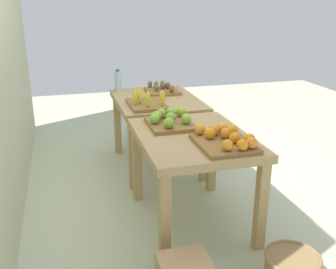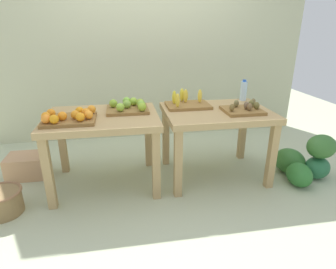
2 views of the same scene
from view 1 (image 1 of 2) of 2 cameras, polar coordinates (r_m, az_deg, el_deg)
ground_plane at (r=3.67m, az=0.58°, el=-7.84°), size 8.00×8.00×0.00m
display_table_left at (r=2.93m, az=3.62°, el=-1.95°), size 1.04×0.80×0.72m
display_table_right at (r=3.95m, az=-1.62°, el=3.79°), size 1.04×0.80×0.72m
orange_bin at (r=2.70m, az=8.37°, el=-0.72°), size 0.46×0.36×0.11m
apple_bin at (r=3.09m, az=0.22°, el=2.08°), size 0.40×0.34×0.11m
banana_crate at (r=3.63m, az=-3.16°, el=4.64°), size 0.44×0.32×0.17m
kiwi_bin at (r=4.16m, az=-0.87°, el=6.50°), size 0.37×0.32×0.10m
water_bottle at (r=4.24m, az=-7.24°, el=7.68°), size 0.07×0.07×0.23m
watermelon_pile at (r=4.98m, az=-1.51°, el=1.91°), size 0.59×0.63×0.48m
wicker_basket at (r=2.64m, az=17.39°, el=-18.12°), size 0.34×0.34×0.21m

